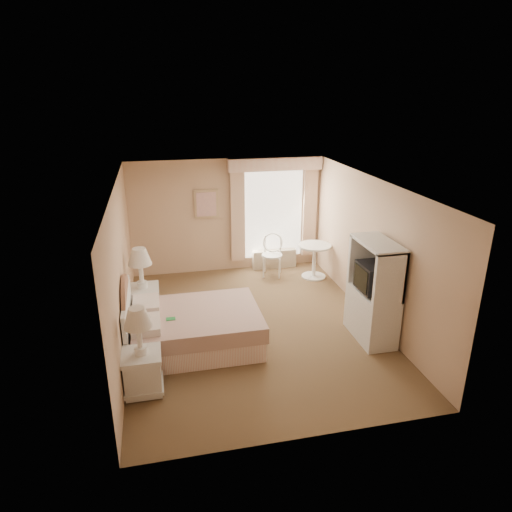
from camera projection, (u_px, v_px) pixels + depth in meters
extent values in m
cube|color=brown|center=(254.00, 327.00, 7.92)|extent=(4.20, 5.50, 0.01)
cube|color=silver|center=(253.00, 184.00, 7.05)|extent=(4.20, 5.50, 0.01)
cube|color=#D0AB8B|center=(227.00, 216.00, 10.00)|extent=(4.20, 0.01, 2.50)
cube|color=#D0AB8B|center=(307.00, 347.00, 4.97)|extent=(4.20, 0.01, 2.50)
cube|color=#D0AB8B|center=(121.00, 270.00, 7.06)|extent=(0.01, 5.50, 2.50)
cube|color=#D0AB8B|center=(372.00, 250.00, 7.92)|extent=(0.01, 5.50, 2.50)
cube|color=white|center=(274.00, 214.00, 10.19)|extent=(1.30, 0.02, 2.00)
cube|color=beige|center=(238.00, 216.00, 9.97)|extent=(0.30, 0.08, 2.05)
cube|color=beige|center=(310.00, 212.00, 10.31)|extent=(0.30, 0.08, 2.05)
cube|color=#DD9F8F|center=(275.00, 164.00, 9.72)|extent=(2.05, 0.20, 0.28)
cube|color=beige|center=(274.00, 258.00, 10.47)|extent=(1.00, 0.22, 0.42)
cube|color=tan|center=(206.00, 204.00, 9.78)|extent=(0.52, 0.03, 0.62)
cube|color=beige|center=(206.00, 204.00, 9.76)|extent=(0.42, 0.02, 0.52)
cube|color=#DD9F8F|center=(198.00, 336.00, 7.31)|extent=(1.92, 1.46, 0.33)
cube|color=#CAA897|center=(197.00, 320.00, 7.21)|extent=(1.97, 1.52, 0.26)
cube|color=silver|center=(146.00, 325.00, 6.67)|extent=(0.41, 0.57, 0.13)
cube|color=silver|center=(146.00, 304.00, 7.30)|extent=(0.41, 0.57, 0.13)
cube|color=#268E40|center=(171.00, 319.00, 6.95)|extent=(0.14, 0.10, 0.01)
cube|color=white|center=(128.00, 324.00, 6.98)|extent=(0.06, 1.55, 1.01)
cylinder|color=#9C6F53|center=(128.00, 319.00, 6.95)|extent=(0.05, 1.37, 1.37)
cube|color=white|center=(143.00, 374.00, 6.14)|extent=(0.48, 0.48, 0.52)
cube|color=white|center=(141.00, 356.00, 6.04)|extent=(0.52, 0.52, 0.06)
cube|color=white|center=(144.00, 385.00, 6.20)|extent=(0.52, 0.52, 0.05)
cylinder|color=white|center=(141.00, 350.00, 6.01)|extent=(0.17, 0.17, 0.10)
cylinder|color=white|center=(139.00, 336.00, 5.94)|extent=(0.07, 0.07, 0.41)
cone|color=silver|center=(137.00, 317.00, 5.84)|extent=(0.37, 0.37, 0.27)
cube|color=white|center=(144.00, 305.00, 8.03)|extent=(0.51, 0.51, 0.55)
cube|color=white|center=(143.00, 289.00, 7.92)|extent=(0.55, 0.55, 0.07)
cube|color=white|center=(145.00, 315.00, 8.09)|extent=(0.55, 0.55, 0.06)
cylinder|color=white|center=(142.00, 285.00, 7.89)|extent=(0.18, 0.18, 0.11)
cylinder|color=white|center=(141.00, 273.00, 7.81)|extent=(0.08, 0.08, 0.44)
cone|color=silver|center=(139.00, 256.00, 7.71)|extent=(0.40, 0.40, 0.29)
cylinder|color=white|center=(313.00, 276.00, 9.99)|extent=(0.52, 0.52, 0.03)
cylinder|color=white|center=(314.00, 261.00, 9.87)|extent=(0.08, 0.08, 0.70)
cylinder|color=white|center=(315.00, 246.00, 9.74)|extent=(0.70, 0.70, 0.04)
cylinder|color=white|center=(263.00, 268.00, 9.87)|extent=(0.03, 0.03, 0.46)
cylinder|color=white|center=(279.00, 269.00, 9.84)|extent=(0.03, 0.03, 0.46)
cylinder|color=white|center=(265.00, 262.00, 10.19)|extent=(0.03, 0.03, 0.46)
cylinder|color=white|center=(280.00, 263.00, 10.16)|extent=(0.03, 0.03, 0.46)
cylinder|color=white|center=(272.00, 255.00, 9.93)|extent=(0.57, 0.57, 0.04)
torus|color=white|center=(273.00, 243.00, 9.98)|extent=(0.45, 0.24, 0.44)
cylinder|color=white|center=(265.00, 244.00, 10.04)|extent=(0.03, 0.03, 0.41)
cylinder|color=white|center=(281.00, 245.00, 10.01)|extent=(0.03, 0.03, 0.41)
cube|color=white|center=(371.00, 315.00, 7.46)|extent=(0.50, 1.01, 0.82)
cube|color=white|center=(390.00, 279.00, 6.74)|extent=(0.50, 0.07, 0.82)
cube|color=white|center=(363.00, 258.00, 7.60)|extent=(0.50, 0.07, 0.82)
cube|color=white|center=(378.00, 243.00, 7.03)|extent=(0.50, 1.01, 0.05)
cube|color=white|center=(389.00, 267.00, 7.22)|extent=(0.04, 1.01, 0.82)
cube|color=black|center=(374.00, 277.00, 7.22)|extent=(0.44, 0.55, 0.44)
cube|color=black|center=(361.00, 278.00, 7.17)|extent=(0.02, 0.46, 0.37)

